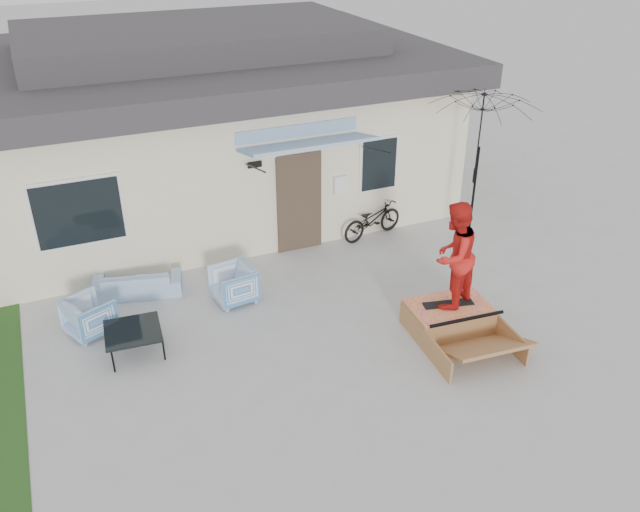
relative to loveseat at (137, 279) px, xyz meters
name	(u,v)px	position (x,y,z in m)	size (l,w,h in m)	color
ground	(350,388)	(2.43, -4.00, -0.31)	(90.00, 90.00, 0.00)	#A9A9A9
house	(203,118)	(2.43, 3.99, 1.63)	(10.80, 8.49, 4.10)	beige
loveseat	(137,279)	(0.00, 0.00, 0.00)	(1.60, 0.47, 0.62)	#3779BD
armchair_left	(89,314)	(-0.96, -0.94, 0.05)	(0.71, 0.66, 0.73)	#3779BD
armchair_right	(233,282)	(1.57, -0.94, 0.06)	(0.72, 0.68, 0.75)	#3779BD
coffee_table	(134,341)	(-0.37, -1.80, -0.10)	(0.87, 0.87, 0.43)	black
bicycle	(372,216)	(5.07, 0.35, 0.18)	(0.54, 1.54, 0.98)	black
patio_umbrella	(477,163)	(6.90, -0.64, 1.44)	(2.56, 2.44, 2.20)	black
skate_ramp	(448,317)	(4.65, -3.26, -0.09)	(1.35, 1.80, 0.45)	#976439
skateboard	(448,303)	(4.66, -3.21, 0.17)	(0.86, 0.22, 0.05)	black
skater	(454,254)	(4.66, -3.21, 1.12)	(0.90, 0.70, 1.85)	red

